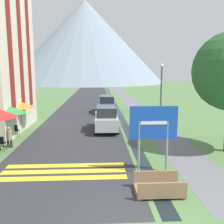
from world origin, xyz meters
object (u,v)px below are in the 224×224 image
at_px(cafe_chair_near_left, 1,142).
at_px(cafe_chair_middle, 2,134).
at_px(footbridge, 159,188).
at_px(cafe_chair_far_right, 15,130).
at_px(cafe_umbrella_middle_green, 8,110).
at_px(cafe_umbrella_rear_orange, 21,105).
at_px(parked_car_near, 106,118).
at_px(person_seated_far, 9,136).
at_px(streetlamp, 161,91).
at_px(road_sign, 153,128).
at_px(parked_car_far, 106,104).

height_order(cafe_chair_near_left, cafe_chair_middle, same).
height_order(footbridge, cafe_chair_far_right, cafe_chair_far_right).
relative_size(cafe_umbrella_middle_green, cafe_umbrella_rear_orange, 1.02).
height_order(parked_car_near, person_seated_far, parked_car_near).
relative_size(parked_car_near, streetlamp, 0.83).
height_order(cafe_chair_far_right, person_seated_far, person_seated_far).
bearing_deg(cafe_umbrella_middle_green, cafe_chair_near_left, -82.78).
distance_m(parked_car_near, cafe_umbrella_middle_green, 6.74).
bearing_deg(cafe_chair_middle, road_sign, -21.61).
relative_size(parked_car_near, person_seated_far, 3.29).
xyz_separation_m(cafe_chair_near_left, cafe_umbrella_rear_orange, (-0.15, 4.42, 1.48)).
distance_m(parked_car_far, cafe_chair_near_left, 14.03).
distance_m(person_seated_far, streetlamp, 10.65).
distance_m(road_sign, cafe_chair_middle, 9.80).
bearing_deg(person_seated_far, cafe_chair_far_right, 100.11).
distance_m(cafe_umbrella_rear_orange, person_seated_far, 3.97).
height_order(parked_car_far, cafe_chair_near_left, parked_car_far).
bearing_deg(person_seated_far, cafe_chair_middle, 127.65).
xyz_separation_m(parked_car_near, streetlamp, (4.03, -0.17, 2.01)).
distance_m(road_sign, cafe_umbrella_rear_orange, 11.03).
height_order(road_sign, person_seated_far, road_sign).
height_order(road_sign, footbridge, road_sign).
distance_m(cafe_chair_far_right, cafe_umbrella_middle_green, 1.68).
bearing_deg(parked_car_near, footbridge, -80.72).
distance_m(parked_car_far, cafe_chair_far_right, 11.56).
bearing_deg(cafe_chair_near_left, cafe_chair_middle, 89.06).
relative_size(parked_car_near, parked_car_far, 0.96).
height_order(cafe_chair_middle, streetlamp, streetlamp).
bearing_deg(cafe_chair_far_right, parked_car_near, 22.06).
bearing_deg(cafe_chair_middle, cafe_chair_near_left, -62.06).
distance_m(parked_car_far, cafe_umbrella_middle_green, 12.31).
bearing_deg(cafe_chair_far_right, cafe_chair_near_left, -79.32).
bearing_deg(streetlamp, cafe_chair_near_left, -156.17).
xyz_separation_m(cafe_chair_far_right, cafe_chair_middle, (-0.39, -1.23, 0.00)).
distance_m(cafe_chair_middle, cafe_umbrella_rear_orange, 3.11).
xyz_separation_m(cafe_chair_middle, streetlamp, (10.52, 2.68, 2.41)).
height_order(road_sign, cafe_chair_middle, road_sign).
height_order(parked_car_near, cafe_chair_near_left, parked_car_near).
height_order(footbridge, cafe_chair_near_left, cafe_chair_near_left).
xyz_separation_m(cafe_chair_middle, person_seated_far, (0.79, -1.03, 0.17)).
xyz_separation_m(road_sign, cafe_chair_far_right, (-7.89, 6.26, -1.45)).
height_order(cafe_umbrella_middle_green, cafe_umbrella_rear_orange, cafe_umbrella_middle_green).
distance_m(parked_car_far, cafe_umbrella_rear_orange, 10.41).
xyz_separation_m(road_sign, streetlamp, (2.24, 7.71, 0.96)).
bearing_deg(streetlamp, parked_car_far, 114.55).
xyz_separation_m(parked_car_near, cafe_umbrella_rear_orange, (-6.08, -0.15, 1.08)).
xyz_separation_m(person_seated_far, streetlamp, (9.73, 3.71, 2.24)).
xyz_separation_m(cafe_chair_far_right, cafe_umbrella_rear_orange, (0.03, 1.47, 1.48)).
relative_size(road_sign, cafe_chair_far_right, 3.44).
bearing_deg(cafe_chair_near_left, footbridge, -53.99).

